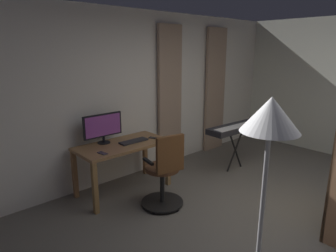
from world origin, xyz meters
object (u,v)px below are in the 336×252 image
Objects in this scene: office_chair at (165,174)px; computer_monitor at (103,126)px; desk at (123,150)px; floor_lamp at (268,140)px; cell_phone_face_up at (154,138)px; piano_keyboard at (237,128)px; computer_keyboard at (134,141)px; cell_phone_by_monitor at (103,153)px.

office_chair is 1.12m from computer_monitor.
floor_lamp reaches higher than desk.
floor_lamp is at bearing 75.77° from desk.
cell_phone_face_up is (-0.49, 0.09, 0.11)m from desk.
desk is 1.10× the size of piano_keyboard.
computer_monitor reaches higher than computer_keyboard.
desk is at bearing 111.28° from office_chair.
floor_lamp reaches higher than piano_keyboard.
office_chair is 0.75m from computer_keyboard.
computer_monitor is 2.84m from floor_lamp.
floor_lamp is (2.51, 1.93, 0.77)m from piano_keyboard.
piano_keyboard is at bearing 161.62° from computer_keyboard.
office_chair is 1.71× the size of computer_monitor.
office_chair is 1.75m from piano_keyboard.
cell_phone_face_up is (-0.67, 0.30, -0.24)m from computer_monitor.
office_chair is 0.85× the size of piano_keyboard.
desk is 0.47m from cell_phone_by_monitor.
piano_keyboard reaches higher than cell_phone_by_monitor.
office_chair is 7.02× the size of cell_phone_face_up.
office_chair is 2.37× the size of computer_keyboard.
cell_phone_by_monitor is 0.08× the size of floor_lamp.
office_chair reaches higher than desk.
computer_keyboard reaches higher than cell_phone_by_monitor.
cell_phone_by_monitor is at bearing 22.68° from desk.
computer_keyboard is 1.79m from piano_keyboard.
floor_lamp is at bearing 37.32° from cell_phone_face_up.
floor_lamp is (0.78, 1.80, 1.03)m from office_chair.
computer_keyboard is (-0.16, 0.05, 0.11)m from desk.
office_chair is 0.84m from cell_phone_by_monitor.
computer_monitor is 2.21m from piano_keyboard.
cell_phone_by_monitor is at bearing -95.44° from floor_lamp.
floor_lamp reaches higher than office_chair.
piano_keyboard is at bearing 158.15° from computer_monitor.
desk is at bearing -104.23° from floor_lamp.
desk is 2.77m from floor_lamp.
piano_keyboard is at bearing 15.67° from office_chair.
cell_phone_face_up is at bearing 72.40° from office_chair.
computer_keyboard is at bearing -35.60° from cell_phone_face_up.
computer_monitor reaches higher than piano_keyboard.
floor_lamp reaches higher than computer_keyboard.
office_chair is at bearing -113.37° from floor_lamp.
computer_keyboard is (-0.03, -0.70, 0.27)m from office_chair.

